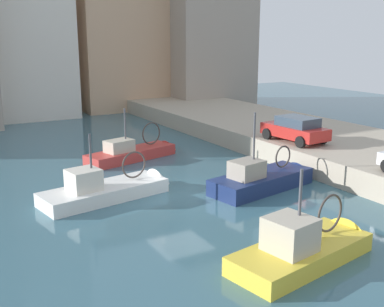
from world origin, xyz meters
TOP-DOWN VIEW (x-y plane):
  - water_surface at (0.00, 0.00)m, footprint 80.00×80.00m
  - quay_wall at (11.50, 0.00)m, footprint 9.00×56.00m
  - fishing_boat_yellow at (0.56, -7.84)m, footprint 6.18×2.86m
  - fishing_boat_white at (-2.82, 1.22)m, footprint 6.71×2.97m
  - fishing_boat_red at (0.84, 7.11)m, footprint 6.56×3.11m
  - fishing_boat_navy at (4.06, -1.17)m, footprint 6.42×2.92m
  - parked_car_red at (8.51, 1.89)m, footprint 2.20×4.03m
  - waterfront_building_central at (7.63, 27.29)m, footprint 8.70×7.85m
  - waterfront_building_east at (15.79, 24.75)m, footprint 8.63×9.00m

SIDE VIEW (x-z plane):
  - water_surface at x=0.00m, z-range 0.00..0.00m
  - fishing_boat_navy at x=4.06m, z-range -2.19..2.42m
  - fishing_boat_red at x=0.84m, z-range -1.79..2.02m
  - fishing_boat_white at x=-2.82m, z-range -1.85..2.09m
  - fishing_boat_yellow at x=0.56m, z-range -1.87..2.19m
  - quay_wall at x=11.50m, z-range 0.00..1.20m
  - parked_car_red at x=8.51m, z-range 1.22..2.66m
  - waterfront_building_central at x=7.63m, z-range 0.02..13.29m
  - waterfront_building_east at x=15.79m, z-range 0.02..16.01m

